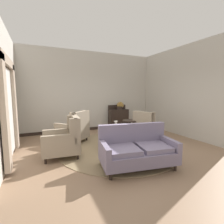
{
  "coord_description": "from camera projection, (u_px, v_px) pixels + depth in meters",
  "views": [
    {
      "loc": [
        -2.17,
        -4.0,
        1.67
      ],
      "look_at": [
        -0.07,
        0.63,
        1.06
      ],
      "focal_mm": 26.46,
      "sensor_mm": 36.0,
      "label": 1
    }
  ],
  "objects": [
    {
      "name": "wall_back",
      "position": [
        91.0,
        92.0,
        7.2
      ],
      "size": [
        5.93,
        0.08,
        3.39
      ],
      "primitive_type": "cube",
      "color": "#BCB7AD",
      "rests_on": "ground"
    },
    {
      "name": "sideboard",
      "position": [
        118.0,
        118.0,
        7.56
      ],
      "size": [
        0.88,
        0.37,
        1.08
      ],
      "color": "black",
      "rests_on": "ground"
    },
    {
      "name": "baseboard_back",
      "position": [
        92.0,
        128.0,
        7.34
      ],
      "size": [
        5.77,
        0.03,
        0.12
      ],
      "primitive_type": "cube",
      "color": "black",
      "rests_on": "ground"
    },
    {
      "name": "porcelain_vase",
      "position": [
        116.0,
        128.0,
        4.94
      ],
      "size": [
        0.16,
        0.16,
        0.38
      ],
      "color": "beige",
      "rests_on": "coffee_table"
    },
    {
      "name": "wall_left",
      "position": [
        5.0,
        91.0,
        4.13
      ],
      "size": [
        0.08,
        4.17,
        3.39
      ],
      "primitive_type": "cube",
      "color": "#BCB7AD",
      "rests_on": "ground"
    },
    {
      "name": "side_table",
      "position": [
        130.0,
        128.0,
        5.85
      ],
      "size": [
        0.53,
        0.53,
        0.69
      ],
      "color": "black",
      "rests_on": "ground"
    },
    {
      "name": "window_with_curtains",
      "position": [
        9.0,
        106.0,
        3.89
      ],
      "size": [
        0.12,
        1.88,
        2.38
      ],
      "color": "silver"
    },
    {
      "name": "armchair_near_sideboard",
      "position": [
        65.0,
        140.0,
        4.24
      ],
      "size": [
        0.97,
        0.83,
        1.05
      ],
      "rotation": [
        0.0,
        0.0,
        4.62
      ],
      "color": "gray",
      "rests_on": "ground"
    },
    {
      "name": "settee",
      "position": [
        137.0,
        150.0,
        3.69
      ],
      "size": [
        1.75,
        1.1,
        0.93
      ],
      "rotation": [
        0.0,
        0.0,
        -0.17
      ],
      "color": "slate",
      "rests_on": "ground"
    },
    {
      "name": "gramophone",
      "position": [
        120.0,
        104.0,
        7.43
      ],
      "size": [
        0.44,
        0.5,
        0.49
      ],
      "color": "black",
      "rests_on": "sideboard"
    },
    {
      "name": "armchair_back_corner",
      "position": [
        74.0,
        129.0,
        5.51
      ],
      "size": [
        1.15,
        1.17,
        1.06
      ],
      "rotation": [
        0.0,
        0.0,
        3.86
      ],
      "color": "gray",
      "rests_on": "ground"
    },
    {
      "name": "area_rug",
      "position": [
        119.0,
        148.0,
        4.98
      ],
      "size": [
        3.57,
        3.57,
        0.01
      ],
      "primitive_type": "cylinder",
      "color": "#847051",
      "rests_on": "ground"
    },
    {
      "name": "wall_right",
      "position": [
        177.0,
        91.0,
        6.5
      ],
      "size": [
        0.08,
        4.17,
        3.39
      ],
      "primitive_type": "cube",
      "color": "#BCB7AD",
      "rests_on": "ground"
    },
    {
      "name": "coffee_table",
      "position": [
        115.0,
        137.0,
        4.92
      ],
      "size": [
        0.77,
        0.77,
        0.44
      ],
      "color": "black",
      "rests_on": "ground"
    },
    {
      "name": "armchair_foreground_right",
      "position": [
        146.0,
        128.0,
        5.74
      ],
      "size": [
        1.02,
        0.98,
        1.02
      ],
      "rotation": [
        0.0,
        0.0,
        1.94
      ],
      "color": "gray",
      "rests_on": "ground"
    },
    {
      "name": "ground",
      "position": [
        123.0,
        151.0,
        4.71
      ],
      "size": [
        8.34,
        8.34,
        0.0
      ],
      "primitive_type": "plane",
      "color": "#896B51"
    }
  ]
}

